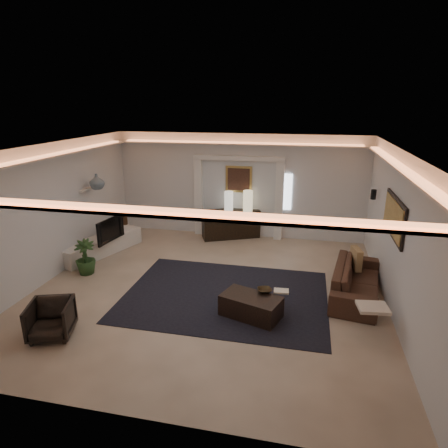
% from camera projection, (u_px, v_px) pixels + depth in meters
% --- Properties ---
extents(floor, '(7.00, 7.00, 0.00)m').
position_uv_depth(floor, '(209.00, 289.00, 8.01)').
color(floor, tan).
rests_on(floor, ground).
extents(ceiling, '(7.00, 7.00, 0.00)m').
position_uv_depth(ceiling, '(207.00, 148.00, 7.13)').
color(ceiling, white).
rests_on(ceiling, ground).
extents(wall_back, '(7.00, 0.00, 7.00)m').
position_uv_depth(wall_back, '(239.00, 186.00, 10.83)').
color(wall_back, silver).
rests_on(wall_back, ground).
extents(wall_front, '(7.00, 0.00, 7.00)m').
position_uv_depth(wall_front, '(129.00, 315.00, 4.31)').
color(wall_front, silver).
rests_on(wall_front, ground).
extents(wall_left, '(0.00, 7.00, 7.00)m').
position_uv_depth(wall_left, '(50.00, 212.00, 8.27)').
color(wall_left, silver).
rests_on(wall_left, ground).
extents(wall_right, '(0.00, 7.00, 7.00)m').
position_uv_depth(wall_right, '(398.00, 235.00, 6.86)').
color(wall_right, silver).
rests_on(wall_right, ground).
extents(cove_soffit, '(7.00, 7.00, 0.04)m').
position_uv_depth(cove_soffit, '(207.00, 163.00, 7.21)').
color(cove_soffit, silver).
rests_on(cove_soffit, ceiling).
extents(daylight_slit, '(0.25, 0.03, 1.00)m').
position_uv_depth(daylight_slit, '(287.00, 192.00, 10.57)').
color(daylight_slit, white).
rests_on(daylight_slit, wall_back).
extents(area_rug, '(4.00, 3.00, 0.01)m').
position_uv_depth(area_rug, '(225.00, 295.00, 7.74)').
color(area_rug, black).
rests_on(area_rug, ground).
extents(pilaster_left, '(0.22, 0.20, 2.20)m').
position_uv_depth(pilaster_left, '(199.00, 197.00, 11.07)').
color(pilaster_left, silver).
rests_on(pilaster_left, ground).
extents(pilaster_right, '(0.22, 0.20, 2.20)m').
position_uv_depth(pilaster_right, '(279.00, 201.00, 10.61)').
color(pilaster_right, silver).
rests_on(pilaster_right, ground).
extents(alcove_header, '(2.52, 0.20, 0.12)m').
position_uv_depth(alcove_header, '(239.00, 158.00, 10.49)').
color(alcove_header, silver).
rests_on(alcove_header, wall_back).
extents(painting_frame, '(0.74, 0.04, 0.74)m').
position_uv_depth(painting_frame, '(239.00, 179.00, 10.74)').
color(painting_frame, tan).
rests_on(painting_frame, wall_back).
extents(painting_canvas, '(0.62, 0.02, 0.62)m').
position_uv_depth(painting_canvas, '(239.00, 179.00, 10.72)').
color(painting_canvas, '#4C2D1E').
rests_on(painting_canvas, wall_back).
extents(art_panel_frame, '(0.04, 1.64, 0.74)m').
position_uv_depth(art_panel_frame, '(394.00, 217.00, 7.07)').
color(art_panel_frame, black).
rests_on(art_panel_frame, wall_right).
extents(art_panel_gold, '(0.02, 1.50, 0.62)m').
position_uv_depth(art_panel_gold, '(393.00, 217.00, 7.08)').
color(art_panel_gold, tan).
rests_on(art_panel_gold, wall_right).
extents(wall_sconce, '(0.12, 0.12, 0.22)m').
position_uv_depth(wall_sconce, '(374.00, 194.00, 8.87)').
color(wall_sconce, black).
rests_on(wall_sconce, wall_right).
extents(wall_niche, '(0.10, 0.55, 0.04)m').
position_uv_depth(wall_niche, '(87.00, 189.00, 9.50)').
color(wall_niche, silver).
rests_on(wall_niche, wall_left).
extents(console, '(1.66, 1.12, 0.80)m').
position_uv_depth(console, '(231.00, 224.00, 10.95)').
color(console, black).
rests_on(console, ground).
extents(lamp_left, '(0.31, 0.31, 0.54)m').
position_uv_depth(lamp_left, '(229.00, 200.00, 10.75)').
color(lamp_left, beige).
rests_on(lamp_left, console).
extents(lamp_right, '(0.30, 0.30, 0.59)m').
position_uv_depth(lamp_right, '(248.00, 201.00, 10.64)').
color(lamp_right, beige).
rests_on(lamp_right, console).
extents(media_ledge, '(1.30, 2.36, 0.43)m').
position_uv_depth(media_ledge, '(101.00, 245.00, 9.80)').
color(media_ledge, beige).
rests_on(media_ledge, ground).
extents(tv, '(1.02, 0.27, 0.58)m').
position_uv_depth(tv, '(107.00, 229.00, 9.45)').
color(tv, black).
rests_on(tv, media_ledge).
extents(figurine, '(0.17, 0.17, 0.38)m').
position_uv_depth(figurine, '(125.00, 217.00, 10.72)').
color(figurine, '#362214').
rests_on(figurine, media_ledge).
extents(ginger_jar, '(0.45, 0.45, 0.38)m').
position_uv_depth(ginger_jar, '(97.00, 182.00, 9.39)').
color(ginger_jar, slate).
rests_on(ginger_jar, wall_niche).
extents(plant, '(0.59, 0.59, 0.79)m').
position_uv_depth(plant, '(85.00, 257.00, 8.62)').
color(plant, '#23401B').
rests_on(plant, ground).
extents(sofa, '(2.27, 1.18, 0.63)m').
position_uv_depth(sofa, '(356.00, 281.00, 7.68)').
color(sofa, black).
rests_on(sofa, ground).
extents(throw_blanket, '(0.52, 0.45, 0.05)m').
position_uv_depth(throw_blanket, '(373.00, 307.00, 6.22)').
color(throw_blanket, silver).
rests_on(throw_blanket, sofa).
extents(throw_pillow, '(0.22, 0.47, 0.45)m').
position_uv_depth(throw_pillow, '(356.00, 258.00, 8.17)').
color(throw_pillow, '#97774C').
rests_on(throw_pillow, sofa).
extents(coffee_table, '(1.18, 0.88, 0.39)m').
position_uv_depth(coffee_table, '(251.00, 306.00, 6.95)').
color(coffee_table, black).
rests_on(coffee_table, ground).
extents(bowl, '(0.33, 0.33, 0.06)m').
position_uv_depth(bowl, '(264.00, 290.00, 7.04)').
color(bowl, black).
rests_on(bowl, coffee_table).
extents(magazine, '(0.28, 0.21, 0.03)m').
position_uv_depth(magazine, '(281.00, 291.00, 7.04)').
color(magazine, beige).
rests_on(magazine, coffee_table).
extents(armchair, '(0.84, 0.86, 0.62)m').
position_uv_depth(armchair, '(51.00, 320.00, 6.32)').
color(armchair, '#2C231F').
rests_on(armchair, ground).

